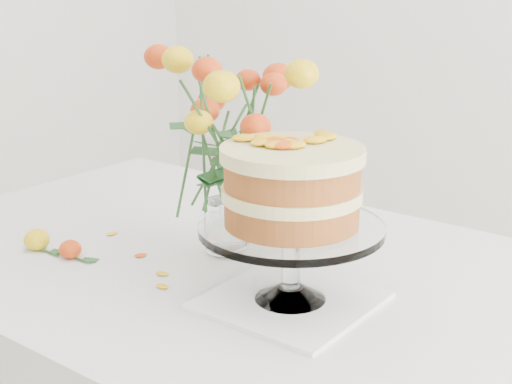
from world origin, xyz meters
The scene contains 10 objects.
table centered at (0.00, 0.00, 0.67)m, with size 1.43×0.93×0.76m.
napkin centered at (0.24, -0.09, 0.76)m, with size 0.27×0.27×0.01m, color white.
cake_stand centered at (0.24, -0.09, 0.95)m, with size 0.31×0.31×0.28m.
rose_vase centered at (0.01, 0.02, 1.02)m, with size 0.37×0.37×0.45m.
loose_rose_near centered at (-0.31, -0.20, 0.78)m, with size 0.09×0.05×0.04m.
loose_rose_far centered at (-0.22, -0.19, 0.77)m, with size 0.08×0.04×0.04m.
stray_petal_a centered at (-0.12, -0.10, 0.76)m, with size 0.03×0.02×0.00m, color #F4B40F.
stray_petal_b centered at (-0.02, -0.14, 0.76)m, with size 0.03×0.02×0.00m, color #F4B40F.
stray_petal_c centered at (0.02, -0.18, 0.76)m, with size 0.03×0.02×0.00m, color #F4B40F.
stray_petal_d centered at (-0.26, -0.05, 0.76)m, with size 0.03×0.02×0.00m, color #F4B40F.
Camera 1 is at (0.87, -1.02, 1.30)m, focal length 50.00 mm.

